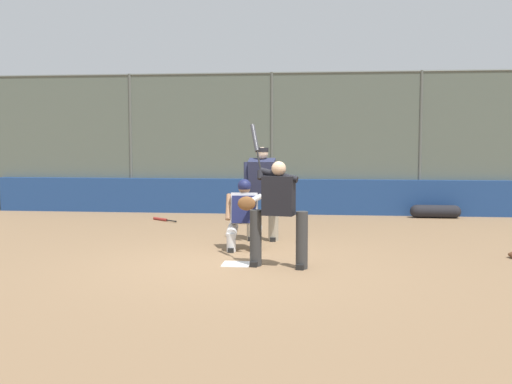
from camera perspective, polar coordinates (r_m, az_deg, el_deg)
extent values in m
plane|color=#846647|center=(9.38, -1.89, -6.91)|extent=(160.00, 160.00, 0.00)
cube|color=white|center=(9.38, -1.89, -6.87)|extent=(0.43, 0.43, 0.01)
cylinder|color=#515651|center=(15.95, 15.38, 4.48)|extent=(0.08, 0.08, 3.71)
cylinder|color=#515651|center=(15.80, 1.50, 4.65)|extent=(0.08, 0.08, 3.71)
cylinder|color=#515651|center=(16.56, -11.85, 4.56)|extent=(0.08, 0.08, 3.71)
cube|color=#515B51|center=(15.80, 1.50, 4.65)|extent=(15.30, 0.01, 3.71)
cylinder|color=#515651|center=(15.90, 1.52, 11.25)|extent=(15.30, 0.06, 0.06)
cube|color=navy|center=(15.77, 1.46, -0.43)|extent=(15.00, 0.18, 0.92)
cube|color=slate|center=(18.10, -2.98, -1.02)|extent=(10.71, 1.95, 0.12)
cube|color=slate|center=(17.55, -3.26, -0.69)|extent=(10.71, 0.55, 0.44)
cube|color=#B7BABC|center=(17.52, -3.27, 0.16)|extent=(10.71, 0.24, 0.08)
cube|color=slate|center=(18.07, -2.98, -0.01)|extent=(10.71, 0.55, 0.76)
cube|color=#B7BABC|center=(18.04, -2.99, 1.31)|extent=(10.71, 0.24, 0.08)
cube|color=slate|center=(18.60, -2.71, 0.62)|extent=(10.71, 0.55, 1.08)
cube|color=#B7BABC|center=(18.57, -2.72, 2.40)|extent=(10.71, 0.24, 0.08)
cylinder|color=#333333|center=(9.03, 4.38, -4.59)|extent=(0.18, 0.18, 0.87)
cube|color=black|center=(9.10, 4.37, -7.03)|extent=(0.16, 0.30, 0.08)
cylinder|color=#333333|center=(9.20, -0.03, -4.39)|extent=(0.18, 0.18, 0.87)
cube|color=black|center=(9.27, -0.03, -6.79)|extent=(0.16, 0.30, 0.08)
cube|color=black|center=(9.02, 2.17, -0.34)|extent=(0.51, 0.35, 0.60)
sphere|color=tan|center=(9.00, 2.18, 2.25)|extent=(0.22, 0.22, 0.22)
cylinder|color=black|center=(9.03, 2.19, 1.61)|extent=(0.61, 0.26, 0.23)
cylinder|color=black|center=(9.10, 0.45, 1.64)|extent=(0.10, 0.15, 0.16)
sphere|color=black|center=(9.12, 0.46, 2.05)|extent=(0.04, 0.04, 0.04)
cylinder|color=black|center=(9.21, 0.29, 2.99)|extent=(0.11, 0.21, 0.31)
cylinder|color=#28282D|center=(9.42, -0.12, 5.17)|extent=(0.19, 0.32, 0.44)
cylinder|color=silver|center=(10.38, -0.01, -4.86)|extent=(0.16, 0.16, 0.32)
cylinder|color=silver|center=(10.56, 0.04, -3.70)|extent=(0.22, 0.50, 0.25)
cube|color=black|center=(10.40, -0.01, -5.51)|extent=(0.12, 0.27, 0.08)
cylinder|color=silver|center=(10.41, -2.38, -4.83)|extent=(0.16, 0.16, 0.32)
cylinder|color=silver|center=(10.59, -2.28, -3.68)|extent=(0.22, 0.50, 0.25)
cube|color=black|center=(10.43, -2.37, -5.49)|extent=(0.12, 0.27, 0.08)
cube|color=#B7B7BC|center=(10.57, -1.11, -1.58)|extent=(0.49, 0.40, 0.58)
cube|color=#191E47|center=(10.42, -1.17, -1.68)|extent=(0.43, 0.16, 0.48)
sphere|color=#936B4C|center=(10.53, -1.11, 0.39)|extent=(0.21, 0.21, 0.21)
sphere|color=#191E47|center=(10.53, -1.11, 0.59)|extent=(0.24, 0.24, 0.24)
cylinder|color=#B7B7BC|center=(10.29, -0.23, -0.76)|extent=(0.27, 0.56, 0.17)
ellipsoid|color=brown|center=(10.04, -0.91, -1.10)|extent=(0.31, 0.12, 0.24)
cylinder|color=#936B4C|center=(10.59, -2.62, -1.43)|extent=(0.12, 0.33, 0.47)
cylinder|color=gray|center=(11.50, 1.67, -2.40)|extent=(0.19, 0.19, 0.92)
cube|color=black|center=(11.56, 1.67, -4.47)|extent=(0.12, 0.28, 0.08)
cylinder|color=gray|center=(11.55, -0.41, -2.36)|extent=(0.19, 0.19, 0.92)
cube|color=black|center=(11.61, -0.41, -4.42)|extent=(0.12, 0.28, 0.08)
cube|color=#282D4C|center=(11.39, 0.59, 1.50)|extent=(0.51, 0.45, 0.70)
sphere|color=beige|center=(11.37, 0.59, 3.72)|extent=(0.23, 0.23, 0.23)
cylinder|color=black|center=(11.37, 0.59, 4.04)|extent=(0.24, 0.24, 0.08)
cylinder|color=#282D4C|center=(11.31, 1.99, 0.39)|extent=(0.17, 0.26, 0.98)
cylinder|color=#282D4C|center=(11.38, -0.89, 0.43)|extent=(0.15, 0.26, 0.98)
sphere|color=black|center=(14.21, -7.66, -2.79)|extent=(0.04, 0.04, 0.04)
cylinder|color=black|center=(14.34, -8.10, -2.72)|extent=(0.30, 0.23, 0.03)
cylinder|color=maroon|center=(14.67, -9.11, -2.57)|extent=(0.43, 0.35, 0.07)
cylinder|color=black|center=(15.61, 16.72, -1.79)|extent=(0.93, 0.33, 0.33)
sphere|color=black|center=(15.70, 18.39, -1.79)|extent=(0.32, 0.32, 0.32)
sphere|color=black|center=(15.53, 15.02, -1.78)|extent=(0.32, 0.32, 0.32)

